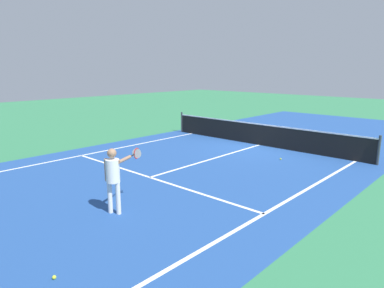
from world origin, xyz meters
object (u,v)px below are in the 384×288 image
at_px(player_near, 114,174).
at_px(tennis_ball_near_net, 281,159).
at_px(tennis_ball_by_baseline, 54,277).
at_px(net, 260,134).

relative_size(player_near, tennis_ball_near_net, 23.76).
distance_m(tennis_ball_near_net, tennis_ball_by_baseline, 9.32).
relative_size(net, tennis_ball_by_baseline, 147.98).
xyz_separation_m(net, tennis_ball_by_baseline, (2.95, -10.94, -0.46)).
xyz_separation_m(player_near, tennis_ball_by_baseline, (1.47, -2.22, -0.94)).
bearing_deg(player_near, tennis_ball_by_baseline, -56.47).
xyz_separation_m(player_near, tennis_ball_near_net, (0.49, 7.05, -0.94)).
bearing_deg(tennis_ball_near_net, net, 139.69).
relative_size(tennis_ball_near_net, tennis_ball_by_baseline, 1.00).
height_order(tennis_ball_near_net, tennis_ball_by_baseline, same).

